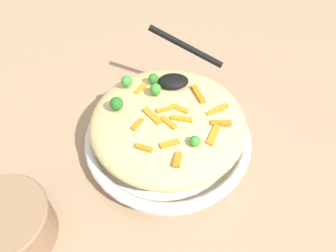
# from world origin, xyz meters

# --- Properties ---
(ground_plane) EXTENTS (2.40, 2.40, 0.00)m
(ground_plane) POSITION_xyz_m (0.00, 0.00, 0.00)
(ground_plane) COLOR #9E7F60
(serving_bowl) EXTENTS (0.31, 0.31, 0.05)m
(serving_bowl) POSITION_xyz_m (0.00, 0.00, 0.02)
(serving_bowl) COLOR silver
(serving_bowl) RESTS_ON ground_plane
(pasta_mound) EXTENTS (0.28, 0.28, 0.07)m
(pasta_mound) POSITION_xyz_m (0.00, 0.00, 0.08)
(pasta_mound) COLOR #D1BA7A
(pasta_mound) RESTS_ON serving_bowl
(carrot_piece_0) EXTENTS (0.04, 0.02, 0.01)m
(carrot_piece_0) POSITION_xyz_m (0.00, -0.00, 0.11)
(carrot_piece_0) COLOR orange
(carrot_piece_0) RESTS_ON pasta_mound
(carrot_piece_1) EXTENTS (0.04, 0.03, 0.01)m
(carrot_piece_1) POSITION_xyz_m (-0.09, 0.00, 0.11)
(carrot_piece_1) COLOR orange
(carrot_piece_1) RESTS_ON pasta_mound
(carrot_piece_2) EXTENTS (0.03, 0.04, 0.01)m
(carrot_piece_2) POSITION_xyz_m (-0.07, 0.05, 0.10)
(carrot_piece_2) COLOR orange
(carrot_piece_2) RESTS_ON pasta_mound
(carrot_piece_3) EXTENTS (0.03, 0.02, 0.01)m
(carrot_piece_3) POSITION_xyz_m (-0.00, 0.07, 0.11)
(carrot_piece_3) COLOR orange
(carrot_piece_3) RESTS_ON pasta_mound
(carrot_piece_4) EXTENTS (0.02, 0.03, 0.01)m
(carrot_piece_4) POSITION_xyz_m (-0.01, 0.10, 0.11)
(carrot_piece_4) COLOR orange
(carrot_piece_4) RESTS_ON pasta_mound
(carrot_piece_5) EXTENTS (0.03, 0.02, 0.01)m
(carrot_piece_5) POSITION_xyz_m (0.04, 0.08, 0.11)
(carrot_piece_5) COLOR orange
(carrot_piece_5) RESTS_ON pasta_mound
(carrot_piece_6) EXTENTS (0.04, 0.01, 0.01)m
(carrot_piece_6) POSITION_xyz_m (-0.09, 0.03, 0.11)
(carrot_piece_6) COLOR orange
(carrot_piece_6) RESTS_ON pasta_mound
(carrot_piece_7) EXTENTS (0.02, 0.03, 0.01)m
(carrot_piece_7) POSITION_xyz_m (0.05, 0.03, 0.11)
(carrot_piece_7) COLOR orange
(carrot_piece_7) RESTS_ON pasta_mound
(carrot_piece_8) EXTENTS (0.02, 0.03, 0.01)m
(carrot_piece_8) POSITION_xyz_m (0.05, -0.06, 0.11)
(carrot_piece_8) COLOR orange
(carrot_piece_8) RESTS_ON pasta_mound
(carrot_piece_9) EXTENTS (0.03, 0.02, 0.01)m
(carrot_piece_9) POSITION_xyz_m (-0.02, 0.00, 0.11)
(carrot_piece_9) COLOR orange
(carrot_piece_9) RESTS_ON pasta_mound
(carrot_piece_10) EXTENTS (0.03, 0.01, 0.01)m
(carrot_piece_10) POSITION_xyz_m (-0.00, -0.08, 0.11)
(carrot_piece_10) COLOR orange
(carrot_piece_10) RESTS_ON pasta_mound
(carrot_piece_11) EXTENTS (0.03, 0.04, 0.01)m
(carrot_piece_11) POSITION_xyz_m (0.03, 0.01, 0.11)
(carrot_piece_11) COLOR orange
(carrot_piece_11) RESTS_ON pasta_mound
(carrot_piece_12) EXTENTS (0.04, 0.01, 0.01)m
(carrot_piece_12) POSITION_xyz_m (-0.02, 0.02, 0.11)
(carrot_piece_12) COLOR orange
(carrot_piece_12) RESTS_ON pasta_mound
(carrot_piece_13) EXTENTS (0.03, 0.03, 0.01)m
(carrot_piece_13) POSITION_xyz_m (-0.00, 0.03, 0.11)
(carrot_piece_13) COLOR orange
(carrot_piece_13) RESTS_ON pasta_mound
(carrot_piece_14) EXTENTS (0.02, 0.04, 0.01)m
(carrot_piece_14) POSITION_xyz_m (-0.06, -0.04, 0.11)
(carrot_piece_14) COLOR orange
(carrot_piece_14) RESTS_ON pasta_mound
(broccoli_floret_0) EXTENTS (0.02, 0.02, 0.02)m
(broccoli_floret_0) POSITION_xyz_m (0.07, -0.07, 0.11)
(broccoli_floret_0) COLOR #377928
(broccoli_floret_0) RESTS_ON pasta_mound
(broccoli_floret_1) EXTENTS (0.02, 0.02, 0.03)m
(broccoli_floret_1) POSITION_xyz_m (0.09, -0.01, 0.12)
(broccoli_floret_1) COLOR #205B1C
(broccoli_floret_1) RESTS_ON pasta_mound
(broccoli_floret_2) EXTENTS (0.02, 0.02, 0.03)m
(broccoli_floret_2) POSITION_xyz_m (0.02, -0.04, 0.12)
(broccoli_floret_2) COLOR #377928
(broccoli_floret_2) RESTS_ON pasta_mound
(broccoli_floret_3) EXTENTS (0.02, 0.02, 0.02)m
(broccoli_floret_3) POSITION_xyz_m (0.02, -0.07, 0.12)
(broccoli_floret_3) COLOR #296820
(broccoli_floret_3) RESTS_ON pasta_mound
(broccoli_floret_4) EXTENTS (0.02, 0.02, 0.02)m
(broccoli_floret_4) POSITION_xyz_m (-0.04, 0.07, 0.11)
(broccoli_floret_4) COLOR #377928
(broccoli_floret_4) RESTS_ON pasta_mound
(serving_spoon) EXTENTS (0.14, 0.12, 0.07)m
(serving_spoon) POSITION_xyz_m (-0.02, -0.09, 0.13)
(serving_spoon) COLOR black
(serving_spoon) RESTS_ON pasta_mound
(companion_bowl) EXTENTS (0.14, 0.14, 0.08)m
(companion_bowl) POSITION_xyz_m (0.26, 0.17, 0.04)
(companion_bowl) COLOR #8C6B4C
(companion_bowl) RESTS_ON ground_plane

